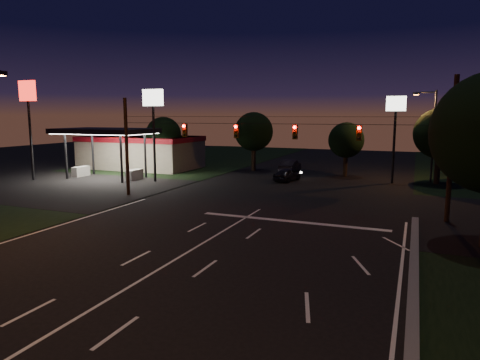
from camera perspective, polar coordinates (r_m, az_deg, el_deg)
The scene contains 18 objects.
ground at distance 18.33m, azimuth -12.73°, elevation -12.69°, with size 140.00×140.00×0.00m, color black.
cross_street_left at distance 42.84m, azimuth -22.41°, elevation -0.89°, with size 20.00×16.00×0.02m, color black.
center_line at distance 14.33m, azimuth -27.51°, elevation -19.79°, with size 0.14×40.00×0.01m, color silver.
stop_bar at distance 27.14m, azimuth 6.84°, elevation -5.49°, with size 12.00×0.50×0.01m, color silver.
utility_pole_right at distance 29.69m, azimuth 25.80°, elevation -5.08°, with size 0.30×0.30×9.00m, color black.
utility_pole_left at distance 36.89m, azimuth -14.63°, elevation -1.96°, with size 0.28×0.28×8.00m, color black.
signal_span at distance 30.54m, azimuth 3.33°, elevation 6.56°, with size 24.00×0.40×1.56m.
gas_station at distance 54.70m, azimuth -13.32°, elevation 3.98°, with size 14.20×16.10×5.25m.
pole_sign_left_near at distance 43.16m, azimuth -11.49°, elevation 8.96°, with size 2.20×0.30×9.10m.
pole_sign_left_far at distance 48.09m, azimuth -26.39°, elevation 8.95°, with size 2.00×0.30×10.00m.
pole_sign_right at distance 43.93m, azimuth 20.00°, elevation 7.65°, with size 1.80×0.30×8.40m.
street_light_right_far at distance 45.92m, azimuth 24.11°, elevation 6.19°, with size 2.20×0.35×9.00m.
tree_far_a at distance 52.19m, azimuth -10.08°, elevation 5.92°, with size 4.20×4.20×6.42m.
tree_far_b at distance 51.30m, azimuth 1.90°, elevation 6.40°, with size 4.60×4.60×6.98m.
tree_far_c at distance 47.58m, azimuth 14.01°, elevation 5.12°, with size 3.80×3.80×5.86m.
tree_far_d at distance 45.09m, azimuth 25.10°, elevation 5.57°, with size 4.80×4.80×7.30m.
car_oncoming_a at distance 43.45m, azimuth 6.29°, elevation 0.71°, with size 1.54×3.83×1.31m, color black.
car_oncoming_b at distance 50.09m, azimuth 6.70°, elevation 1.86°, with size 1.59×4.55×1.50m, color black.
Camera 1 is at (9.99, -13.88, 6.60)m, focal length 32.00 mm.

